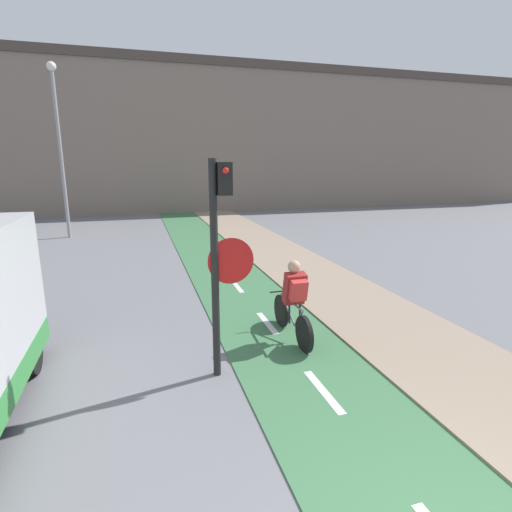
% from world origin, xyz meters
% --- Properties ---
extents(building_row_background, '(60.00, 5.20, 9.14)m').
position_xyz_m(building_row_background, '(0.00, 26.02, 4.58)').
color(building_row_background, slate).
rests_on(building_row_background, ground_plane).
extents(traffic_light_pole, '(0.67, 0.25, 3.16)m').
position_xyz_m(traffic_light_pole, '(-1.23, 3.90, 1.96)').
color(traffic_light_pole, black).
rests_on(traffic_light_pole, ground_plane).
extents(street_lamp_far, '(0.36, 0.36, 6.87)m').
position_xyz_m(street_lamp_far, '(-5.14, 16.70, 4.19)').
color(street_lamp_far, gray).
rests_on(street_lamp_far, ground_plane).
extents(cyclist_near, '(0.46, 1.75, 1.46)m').
position_xyz_m(cyclist_near, '(0.23, 4.71, 0.70)').
color(cyclist_near, black).
rests_on(cyclist_near, ground_plane).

